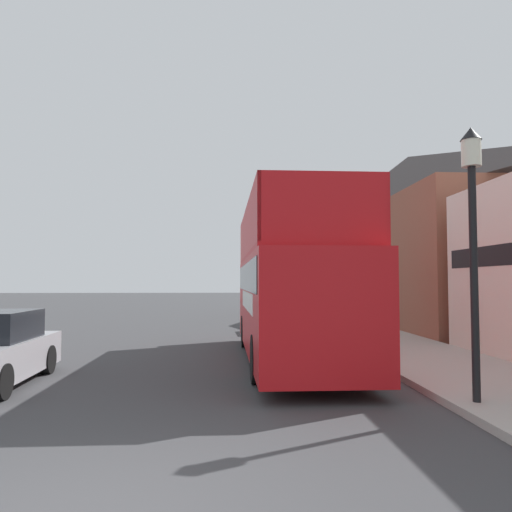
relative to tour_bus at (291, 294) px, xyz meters
name	(u,v)px	position (x,y,z in m)	size (l,w,h in m)	color
ground_plane	(203,324)	(-3.00, 12.02, -1.79)	(144.00, 144.00, 0.00)	#3D3D3F
sidewalk	(347,327)	(3.64, 9.02, -1.72)	(3.29, 108.00, 0.14)	#ADAAA3
brick_terrace_rear	(409,238)	(8.29, 13.65, 2.76)	(6.00, 21.49, 9.09)	#935642
tour_bus	(291,294)	(0.00, 0.00, 0.00)	(2.55, 9.71, 4.10)	red
parked_car_ahead_of_bus	(289,315)	(0.86, 7.78, -1.11)	(1.99, 4.32, 1.47)	black
lamp_post_nearest	(473,210)	(2.42, -5.29, 1.51)	(0.35, 0.35, 4.58)	black
lamp_post_second	(343,243)	(2.38, 4.18, 1.70)	(0.35, 0.35, 4.88)	black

